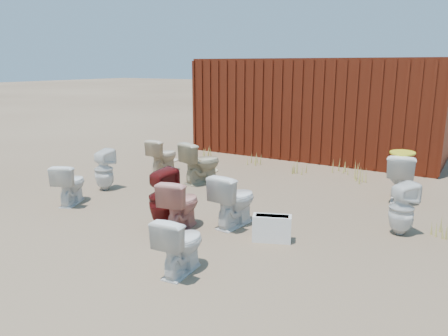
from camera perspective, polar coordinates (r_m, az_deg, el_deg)
The scene contains 22 objects.
ground at distance 7.06m, azimuth -2.54°, elevation -5.31°, with size 100.00×100.00×0.00m, color brown.
shipping_container at distance 11.43m, azimuth 12.20°, elevation 7.77°, with size 6.00×2.40×2.40m, color #521A0D.
toilet_front_a at distance 7.65m, azimuth -19.46°, elevation -1.94°, with size 0.38×0.67×0.69m, color white.
toilet_front_pink at distance 6.13m, azimuth -5.70°, elevation -4.71°, with size 0.41×0.72×0.73m, color tan.
toilet_front_c at distance 6.23m, azimuth 1.33°, elevation -4.14°, with size 0.43×0.76×0.77m, color white.
toilet_front_maroon at distance 6.27m, azimuth -8.07°, elevation -3.83°, with size 0.38×0.39×0.84m, color #5A100F.
toilet_front_e at distance 4.90m, azimuth -5.68°, elevation -9.84°, with size 0.38×0.66×0.67m, color white.
toilet_back_a at distance 8.29m, azimuth -15.42°, elevation -0.23°, with size 0.34×0.35×0.76m, color white.
toilet_back_beige_left at distance 9.43m, azimuth -7.97°, elevation 1.62°, with size 0.40×0.70×0.72m, color beige.
toilet_back_beige_right at distance 8.48m, azimuth -3.00°, elevation 0.74°, with size 0.45×0.80×0.81m, color #BCB08A.
toilet_back_yellowlid at distance 8.00m, azimuth 22.04°, elevation -1.05°, with size 0.45×0.79×0.81m, color white.
toilet_back_e at distance 6.39m, azimuth 22.19°, elevation -4.92°, with size 0.33×0.34×0.73m, color white.
yellow_lid at distance 7.91m, azimuth 22.30°, elevation 1.86°, with size 0.41×0.51×0.03m, color yellow.
loose_tank at distance 5.79m, azimuth 6.27°, elevation -7.84°, with size 0.50×0.20×0.35m, color white.
loose_lid_near at distance 9.44m, azimuth -2.05°, elevation -0.40°, with size 0.38×0.49×0.02m, color beige.
loose_lid_far at distance 10.55m, azimuth -7.08°, elevation 0.98°, with size 0.36×0.47×0.02m, color #C6AD8F.
weed_clump_a at distance 10.76m, azimuth -2.40°, elevation 2.03°, with size 0.36×0.36×0.29m, color #AFA346.
weed_clump_b at distance 9.34m, azimuth 9.85°, elevation 0.00°, with size 0.32×0.32×0.26m, color #AFA346.
weed_clump_c at distance 9.00m, azimuth 17.36°, elevation -0.64°, with size 0.36×0.36×0.35m, color #AFA346.
weed_clump_d at distance 10.11m, azimuth 3.98°, elevation 1.19°, with size 0.30×0.30×0.26m, color #AFA346.
weed_clump_e at distance 9.64m, azimuth 15.09°, elevation 0.16°, with size 0.34×0.34×0.26m, color #AFA346.
weed_clump_f at distance 6.65m, azimuth 26.56°, elevation -6.86°, with size 0.28×0.28×0.25m, color #AFA346.
Camera 1 is at (3.74, -5.54, 2.27)m, focal length 35.00 mm.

